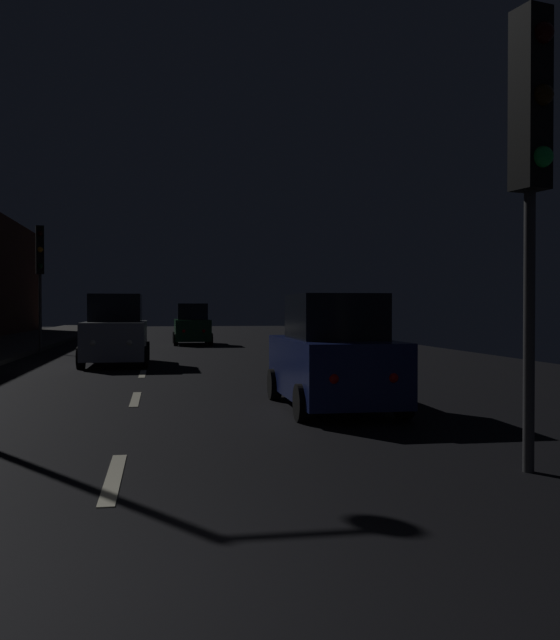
{
  "coord_description": "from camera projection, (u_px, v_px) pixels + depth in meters",
  "views": [
    {
      "loc": [
        0.48,
        -4.36,
        1.72
      ],
      "look_at": [
        3.83,
        15.49,
        1.41
      ],
      "focal_mm": 39.72,
      "sensor_mm": 36.0,
      "label": 1
    }
  ],
  "objects": [
    {
      "name": "ground",
      "position": [
        149.0,
        352.0,
        28.4
      ],
      "size": [
        25.42,
        84.0,
        0.02
      ],
      "primitive_type": "cube",
      "color": "black"
    },
    {
      "name": "lane_centerline",
      "position": [
        139.0,
        387.0,
        15.58
      ],
      "size": [
        0.16,
        18.17,
        0.01
      ],
      "color": "beige",
      "rests_on": "ground"
    },
    {
      "name": "traffic_light_far_left",
      "position": [
        40.0,
        260.0,
        27.83
      ],
      "size": [
        0.37,
        0.48,
        5.0
      ],
      "rotation": [
        0.0,
        0.0,
        -1.37
      ],
      "color": "#38383A",
      "rests_on": "ground"
    },
    {
      "name": "traffic_light_near_right",
      "position": [
        532.0,
        136.0,
        7.4
      ],
      "size": [
        0.38,
        0.48,
        4.87
      ],
      "rotation": [
        0.0,
        0.0,
        -1.34
      ],
      "color": "#38383A",
      "rests_on": "ground"
    },
    {
      "name": "car_approaching_headlights",
      "position": [
        116.0,
        332.0,
        21.85
      ],
      "size": [
        2.0,
        4.33,
        2.18
      ],
      "rotation": [
        0.0,
        0.0,
        -1.57
      ],
      "color": "#A5A8AD",
      "rests_on": "ground"
    },
    {
      "name": "car_parked_right_near",
      "position": [
        333.0,
        356.0,
        12.19
      ],
      "size": [
        1.81,
        3.92,
        1.98
      ],
      "rotation": [
        0.0,
        0.0,
        1.57
      ],
      "color": "#141E51",
      "rests_on": "ground"
    },
    {
      "name": "car_distant_taillights",
      "position": [
        192.0,
        326.0,
        34.28
      ],
      "size": [
        1.82,
        3.94,
        1.98
      ],
      "rotation": [
        0.0,
        0.0,
        1.57
      ],
      "color": "#0F3819",
      "rests_on": "ground"
    }
  ]
}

